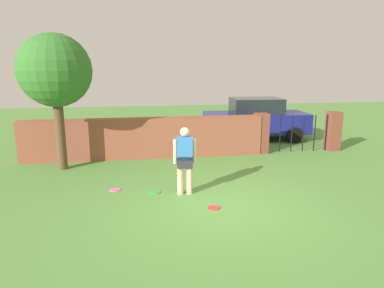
# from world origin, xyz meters

# --- Properties ---
(ground_plane) EXTENTS (40.00, 40.00, 0.00)m
(ground_plane) POSITION_xyz_m (0.00, 0.00, 0.00)
(ground_plane) COLOR #568C3D
(brick_wall) EXTENTS (7.90, 0.50, 1.33)m
(brick_wall) POSITION_xyz_m (-1.50, 4.55, 0.67)
(brick_wall) COLOR brown
(brick_wall) RESTS_ON ground
(tree) EXTENTS (2.06, 2.06, 3.91)m
(tree) POSITION_xyz_m (-3.97, 3.60, 2.85)
(tree) COLOR brown
(tree) RESTS_ON ground
(person) EXTENTS (0.54, 0.24, 1.62)m
(person) POSITION_xyz_m (-0.66, 0.95, 0.90)
(person) COLOR beige
(person) RESTS_ON ground
(fence_gate) EXTENTS (3.16, 0.44, 1.40)m
(fence_gate) POSITION_xyz_m (3.91, 4.55, 0.70)
(fence_gate) COLOR brown
(fence_gate) RESTS_ON ground
(car) EXTENTS (4.30, 2.14, 1.72)m
(car) POSITION_xyz_m (3.12, 6.78, 0.86)
(car) COLOR navy
(car) RESTS_ON ground
(frisbee_green) EXTENTS (0.27, 0.27, 0.02)m
(frisbee_green) POSITION_xyz_m (-1.38, 1.15, 0.01)
(frisbee_green) COLOR green
(frisbee_green) RESTS_ON ground
(frisbee_pink) EXTENTS (0.27, 0.27, 0.02)m
(frisbee_pink) POSITION_xyz_m (-2.34, 1.47, 0.01)
(frisbee_pink) COLOR pink
(frisbee_pink) RESTS_ON ground
(frisbee_red) EXTENTS (0.27, 0.27, 0.02)m
(frisbee_red) POSITION_xyz_m (-0.16, -0.01, 0.01)
(frisbee_red) COLOR red
(frisbee_red) RESTS_ON ground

